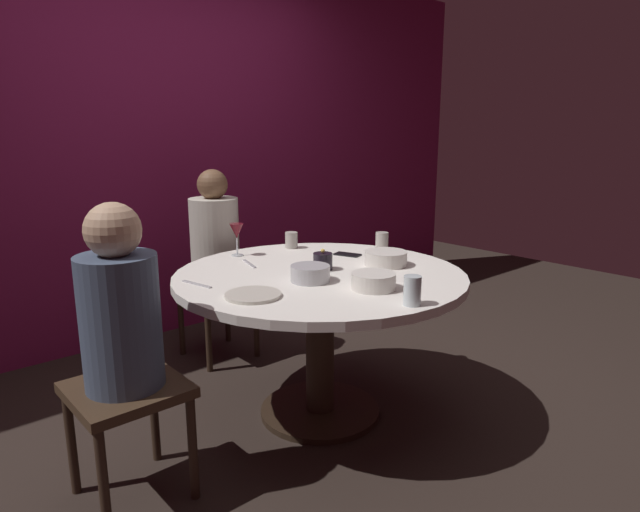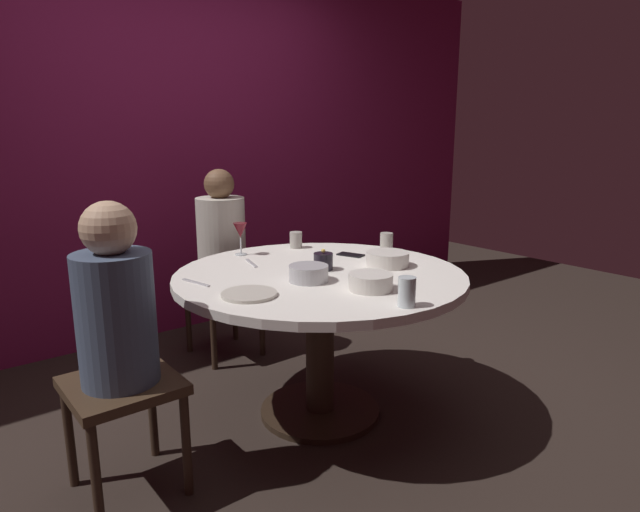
{
  "view_description": "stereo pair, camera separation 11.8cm",
  "coord_description": "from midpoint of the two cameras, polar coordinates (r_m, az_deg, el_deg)",
  "views": [
    {
      "loc": [
        -1.66,
        -1.9,
        1.41
      ],
      "look_at": [
        0.0,
        0.0,
        0.82
      ],
      "focal_mm": 30.66,
      "sensor_mm": 36.0,
      "label": 1
    },
    {
      "loc": [
        -1.57,
        -1.97,
        1.41
      ],
      "look_at": [
        0.0,
        0.0,
        0.82
      ],
      "focal_mm": 30.66,
      "sensor_mm": 36.0,
      "label": 2
    }
  ],
  "objects": [
    {
      "name": "bowl_small_white",
      "position": [
        2.75,
        5.67,
        -0.24
      ],
      "size": [
        0.21,
        0.21,
        0.07
      ],
      "primitive_type": "cylinder",
      "color": "silver",
      "rests_on": "dining_table"
    },
    {
      "name": "back_wall",
      "position": [
        3.92,
        -17.17,
        10.97
      ],
      "size": [
        6.0,
        0.1,
        2.6
      ],
      "primitive_type": "cube",
      "color": "maroon",
      "rests_on": "ground"
    },
    {
      "name": "dinner_plate",
      "position": [
        2.26,
        -8.5,
        -4.06
      ],
      "size": [
        0.23,
        0.23,
        0.01
      ],
      "primitive_type": "cylinder",
      "color": "beige",
      "rests_on": "dining_table"
    },
    {
      "name": "cup_by_right_diner",
      "position": [
        3.12,
        5.4,
        1.6
      ],
      "size": [
        0.07,
        0.07,
        0.1
      ],
      "primitive_type": "cylinder",
      "color": "#B2ADA3",
      "rests_on": "dining_table"
    },
    {
      "name": "cell_phone",
      "position": [
        2.96,
        1.74,
        0.15
      ],
      "size": [
        0.11,
        0.16,
        0.01
      ],
      "primitive_type": "cube",
      "rotation": [
        0.0,
        0.0,
        0.34
      ],
      "color": "black",
      "rests_on": "dining_table"
    },
    {
      "name": "wine_glass",
      "position": [
        2.97,
        -9.83,
        2.44
      ],
      "size": [
        0.08,
        0.08,
        0.18
      ],
      "color": "silver",
      "rests_on": "dining_table"
    },
    {
      "name": "knife_near_plate",
      "position": [
        2.48,
        -14.09,
        -2.87
      ],
      "size": [
        0.05,
        0.18,
        0.01
      ],
      "primitive_type": "cube",
      "rotation": [
        0.0,
        0.0,
        0.21
      ],
      "color": "#B7B7BC",
      "rests_on": "dining_table"
    },
    {
      "name": "bowl_salad_center",
      "position": [
        2.34,
        4.17,
        -2.63
      ],
      "size": [
        0.19,
        0.19,
        0.07
      ],
      "primitive_type": "cylinder",
      "color": "silver",
      "rests_on": "dining_table"
    },
    {
      "name": "fork_near_plate",
      "position": [
        2.79,
        -8.58,
        -0.81
      ],
      "size": [
        0.07,
        0.18,
        0.01
      ],
      "primitive_type": "cube",
      "rotation": [
        0.0,
        0.0,
        -0.28
      ],
      "color": "#B7B7BC",
      "rests_on": "dining_table"
    },
    {
      "name": "ground_plane",
      "position": [
        2.89,
        -1.22,
        -16.03
      ],
      "size": [
        8.0,
        8.0,
        0.0
      ],
      "primitive_type": "plane",
      "color": "#2D231E"
    },
    {
      "name": "cup_near_candle",
      "position": [
        3.14,
        -4.09,
        1.65
      ],
      "size": [
        0.07,
        0.07,
        0.09
      ],
      "primitive_type": "cylinder",
      "color": "#B2ADA3",
      "rests_on": "dining_table"
    },
    {
      "name": "seated_diner_back",
      "position": [
        3.4,
        -11.89,
        1.19
      ],
      "size": [
        0.4,
        0.4,
        1.18
      ],
      "rotation": [
        0.0,
        0.0,
        4.71
      ],
      "color": "#3F2D1E",
      "rests_on": "ground"
    },
    {
      "name": "bowl_serving_large",
      "position": [
        2.45,
        -2.41,
        -1.83
      ],
      "size": [
        0.18,
        0.18,
        0.07
      ],
      "primitive_type": "cylinder",
      "color": "#B7B7BC",
      "rests_on": "dining_table"
    },
    {
      "name": "candle_holder",
      "position": [
        2.65,
        -0.99,
        -0.57
      ],
      "size": [
        0.09,
        0.09,
        0.1
      ],
      "color": "black",
      "rests_on": "dining_table"
    },
    {
      "name": "cup_by_left_diner",
      "position": [
        2.14,
        8.05,
        -3.61
      ],
      "size": [
        0.07,
        0.07,
        0.12
      ],
      "primitive_type": "cylinder",
      "color": "silver",
      "rests_on": "dining_table"
    },
    {
      "name": "dining_table",
      "position": [
        2.65,
        -1.28,
        -4.74
      ],
      "size": [
        1.39,
        1.39,
        0.74
      ],
      "color": "white",
      "rests_on": "ground"
    },
    {
      "name": "seated_diner_left",
      "position": [
        2.16,
        -21.57,
        -6.48
      ],
      "size": [
        0.4,
        0.4,
        1.16
      ],
      "rotation": [
        0.0,
        0.0,
        6.28
      ],
      "color": "#3F2D1E",
      "rests_on": "ground"
    }
  ]
}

